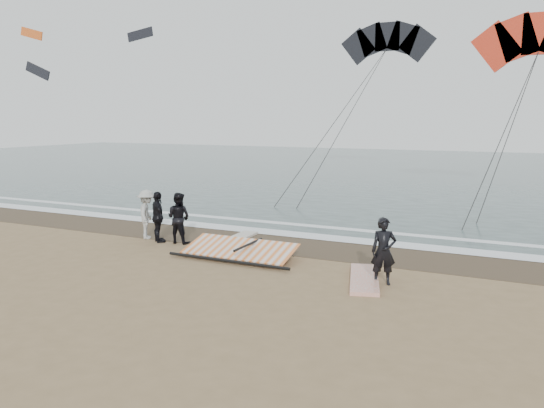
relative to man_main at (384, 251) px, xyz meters
The scene contains 13 objects.
ground 3.58m from the man_main, 153.68° to the right, with size 120.00×120.00×0.00m, color #8C704C.
sea 31.62m from the man_main, 95.65° to the left, with size 120.00×54.00×0.02m, color #233838.
wet_sand 4.38m from the man_main, 136.45° to the left, with size 120.00×2.80×0.01m, color #4C3D2B.
foam_near 5.42m from the man_main, 125.53° to the left, with size 120.00×0.90×0.01m, color white.
foam_far 6.86m from the man_main, 117.19° to the left, with size 120.00×0.45×0.01m, color white.
man_main is the anchor object (origin of this frame).
board_white 0.96m from the man_main, behind, with size 0.71×2.54×0.10m, color silver.
board_cream 6.49m from the man_main, 153.76° to the left, with size 0.57×2.15×0.09m, color beige.
trio_cluster 8.25m from the man_main, 169.13° to the left, with size 2.40×1.43×1.75m.
sail_rig 4.72m from the man_main, 169.73° to the left, with size 4.00×1.76×0.49m.
kite_red 18.28m from the man_main, 78.16° to the left, with size 6.96×4.58×11.81m.
kite_dark 28.00m from the man_main, 103.36° to the left, with size 7.65×8.43×19.00m.
distant_kites 48.47m from the man_main, 144.05° to the left, with size 15.63×6.12×6.07m.
Camera 1 is at (6.06, -11.49, 4.20)m, focal length 35.00 mm.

